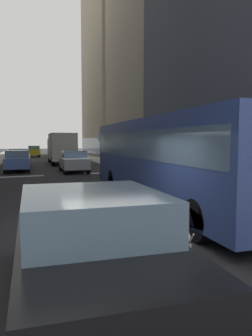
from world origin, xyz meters
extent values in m
plane|color=#232326|center=(0.00, 35.00, 0.00)|extent=(120.00, 120.00, 0.00)
cube|color=gray|center=(5.70, 35.00, 0.07)|extent=(2.40, 110.00, 0.15)
cube|color=slate|center=(6.28, 5.87, 1.60)|extent=(0.08, 17.77, 2.40)
cube|color=#A0937F|center=(11.90, 25.82, 16.06)|extent=(8.47, 16.34, 32.12)
cube|color=slate|center=(7.68, 25.82, 1.60)|extent=(0.08, 14.70, 2.40)
cube|color=#A0937F|center=(11.90, 44.07, 15.66)|extent=(8.63, 17.14, 31.32)
cube|color=slate|center=(7.60, 44.07, 1.60)|extent=(0.08, 15.42, 2.40)
cube|color=#33478C|center=(2.80, 3.43, 1.67)|extent=(2.55, 11.50, 2.75)
cube|color=slate|center=(2.80, 3.43, 2.17)|extent=(2.57, 11.04, 0.90)
cube|color=black|center=(2.80, 9.13, 0.55)|extent=(2.55, 0.16, 0.44)
cylinder|color=black|center=(1.67, 6.98, 0.50)|extent=(0.30, 1.00, 1.00)
cylinder|color=black|center=(3.92, 6.98, 0.50)|extent=(0.30, 1.00, 1.00)
cylinder|color=black|center=(1.67, -0.72, 0.50)|extent=(0.30, 1.00, 1.00)
cube|color=silver|center=(1.34, 8.58, 2.50)|extent=(0.08, 0.24, 0.40)
cube|color=yellow|center=(-1.20, 42.68, 0.70)|extent=(1.71, 4.22, 0.75)
cube|color=slate|center=(-1.20, 42.46, 1.35)|extent=(1.57, 1.90, 0.55)
cylinder|color=black|center=(-1.95, 44.37, 0.32)|extent=(0.22, 0.64, 0.64)
cylinder|color=black|center=(-0.45, 44.37, 0.32)|extent=(0.22, 0.64, 0.64)
cylinder|color=black|center=(-1.95, 40.98, 0.32)|extent=(0.22, 0.64, 0.64)
cylinder|color=black|center=(-0.45, 40.98, 0.32)|extent=(0.22, 0.64, 0.64)
cube|color=#4C6BB7|center=(-2.80, 18.52, 0.70)|extent=(1.78, 3.92, 0.75)
cube|color=slate|center=(-2.80, 18.32, 1.35)|extent=(1.64, 1.76, 0.55)
cylinder|color=black|center=(-3.58, 20.06, 0.32)|extent=(0.22, 0.64, 0.64)
cylinder|color=black|center=(-2.02, 20.06, 0.32)|extent=(0.22, 0.64, 0.64)
cylinder|color=black|center=(-3.58, 16.98, 0.32)|extent=(0.22, 0.64, 0.64)
cylinder|color=black|center=(-2.02, 16.98, 0.32)|extent=(0.22, 0.64, 0.64)
cube|color=#B7BABF|center=(1.20, 16.89, 0.70)|extent=(1.80, 4.15, 0.75)
cube|color=slate|center=(1.20, 16.68, 1.35)|extent=(1.66, 1.87, 0.55)
cylinder|color=black|center=(0.41, 18.55, 0.32)|extent=(0.22, 0.64, 0.64)
cylinder|color=black|center=(1.99, 18.55, 0.32)|extent=(0.22, 0.64, 0.64)
cylinder|color=black|center=(0.41, 15.23, 0.32)|extent=(0.22, 0.64, 0.64)
cylinder|color=black|center=(1.99, 15.23, 0.32)|extent=(0.22, 0.64, 0.64)
cube|color=silver|center=(-2.80, 23.67, 0.70)|extent=(1.85, 4.64, 0.75)
cube|color=slate|center=(-2.80, 23.44, 1.35)|extent=(1.70, 2.09, 0.55)
cylinder|color=black|center=(-3.61, 25.58, 0.32)|extent=(0.22, 0.64, 0.64)
cylinder|color=black|center=(-1.99, 25.58, 0.32)|extent=(0.22, 0.64, 0.64)
cylinder|color=black|center=(-3.61, 21.77, 0.32)|extent=(0.22, 0.64, 0.64)
cylinder|color=black|center=(-1.99, 21.77, 0.32)|extent=(0.22, 0.64, 0.64)
cube|color=black|center=(-1.20, -2.72, 0.70)|extent=(1.95, 4.68, 0.75)
cube|color=slate|center=(-1.20, -2.95, 1.35)|extent=(1.79, 2.11, 0.55)
cylinder|color=black|center=(-2.06, -0.79, 0.32)|extent=(0.22, 0.64, 0.64)
cylinder|color=black|center=(-0.34, -0.79, 0.32)|extent=(0.22, 0.64, 0.64)
cube|color=silver|center=(1.20, 28.95, 1.50)|extent=(2.30, 2.00, 2.10)
cube|color=silver|center=(1.20, 25.20, 1.75)|extent=(2.30, 5.50, 2.60)
cylinder|color=black|center=(0.19, 28.95, 0.45)|extent=(0.28, 0.90, 0.90)
cylinder|color=black|center=(2.21, 28.95, 0.45)|extent=(0.28, 0.90, 0.90)
cylinder|color=black|center=(0.19, 23.45, 0.45)|extent=(0.28, 0.90, 0.90)
cylinder|color=black|center=(2.21, 23.45, 0.45)|extent=(0.28, 0.90, 0.90)
ellipsoid|color=white|center=(0.75, -1.72, 0.53)|extent=(0.22, 0.60, 0.26)
sphere|color=white|center=(0.75, -1.34, 0.62)|extent=(0.20, 0.20, 0.20)
sphere|color=black|center=(0.69, -1.32, 0.64)|extent=(0.07, 0.07, 0.07)
sphere|color=black|center=(0.81, -1.32, 0.64)|extent=(0.07, 0.07, 0.07)
cylinder|color=white|center=(0.75, -2.12, 0.58)|extent=(0.03, 0.16, 0.19)
cylinder|color=white|center=(0.68, -1.51, 0.20)|extent=(0.06, 0.06, 0.40)
cylinder|color=white|center=(0.82, -1.51, 0.20)|extent=(0.06, 0.06, 0.40)
cylinder|color=white|center=(0.68, -1.93, 0.20)|extent=(0.06, 0.06, 0.40)
cylinder|color=white|center=(0.82, -1.93, 0.20)|extent=(0.06, 0.06, 0.40)
sphere|color=black|center=(0.80, -1.62, 0.57)|extent=(0.04, 0.04, 0.04)
sphere|color=black|center=(0.69, -1.80, 0.55)|extent=(0.04, 0.04, 0.04)
sphere|color=black|center=(0.77, -1.90, 0.59)|extent=(0.04, 0.04, 0.04)
camera|label=1|loc=(-2.00, -7.21, 2.30)|focal=34.75mm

